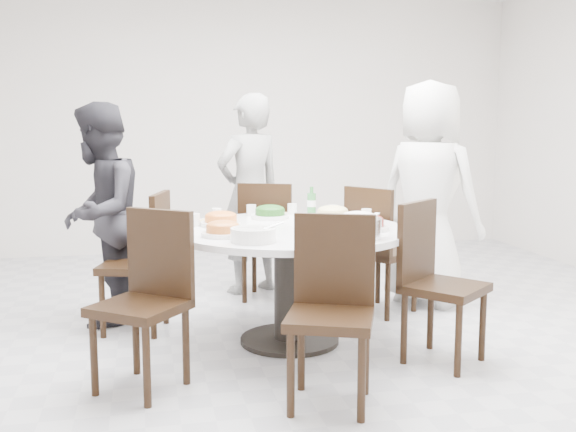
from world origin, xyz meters
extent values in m
cube|color=#B6B6BB|center=(0.00, 0.00, 0.00)|extent=(6.00, 6.00, 0.01)
cube|color=silver|center=(0.00, 3.00, 1.40)|extent=(6.00, 0.01, 2.80)
cylinder|color=white|center=(-0.24, -0.26, 0.38)|extent=(1.50, 1.50, 0.75)
cube|color=black|center=(0.59, 0.28, 0.47)|extent=(0.58, 0.58, 0.95)
cube|color=black|center=(-0.16, 0.84, 0.47)|extent=(0.55, 0.55, 0.95)
cube|color=black|center=(-1.22, 0.20, 0.47)|extent=(0.52, 0.52, 0.95)
cube|color=black|center=(-1.18, -0.86, 0.47)|extent=(0.59, 0.59, 0.95)
cube|color=black|center=(-0.25, -1.26, 0.47)|extent=(0.55, 0.55, 0.95)
cube|color=black|center=(0.57, -0.81, 0.47)|extent=(0.59, 0.59, 0.95)
imported|color=white|center=(1.01, 0.43, 0.87)|extent=(0.95, 1.01, 1.73)
imported|color=black|center=(-0.28, 1.10, 0.82)|extent=(0.71, 0.61, 1.65)
imported|color=black|center=(-1.45, 0.45, 0.78)|extent=(0.75, 0.87, 1.56)
cylinder|color=white|center=(-0.29, 0.18, 0.78)|extent=(0.26, 0.26, 0.07)
cylinder|color=white|center=(0.13, 0.05, 0.79)|extent=(0.27, 0.27, 0.07)
cylinder|color=white|center=(-0.66, -0.07, 0.79)|extent=(0.27, 0.27, 0.07)
cylinder|color=white|center=(0.21, -0.43, 0.79)|extent=(0.29, 0.29, 0.07)
cylinder|color=white|center=(-0.69, -0.48, 0.78)|extent=(0.25, 0.25, 0.07)
cylinder|color=silver|center=(0.07, -0.70, 0.81)|extent=(0.27, 0.27, 0.12)
cylinder|color=white|center=(-0.55, -0.70, 0.79)|extent=(0.26, 0.26, 0.08)
cylinder|color=#307939|center=(0.03, 0.23, 0.86)|extent=(0.06, 0.06, 0.21)
cylinder|color=white|center=(-0.23, 0.35, 0.79)|extent=(0.07, 0.07, 0.08)
camera|label=1|loc=(-1.14, -4.38, 1.42)|focal=42.00mm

